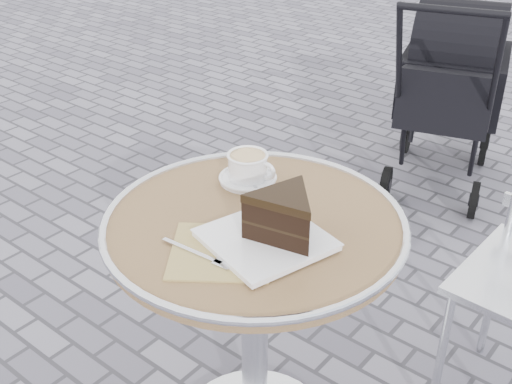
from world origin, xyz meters
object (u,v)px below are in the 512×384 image
Objects in this scene: cake_plate_set at (278,221)px; baby_stroller at (449,94)px; cafe_table at (255,277)px; cappuccino_set at (248,169)px.

cake_plate_set is 0.38× the size of baby_stroller.
cappuccino_set is (-0.13, 0.14, 0.20)m from cafe_table.
cake_plate_set is at bearing -47.28° from cappuccino_set.
cappuccino_set is at bearing 158.14° from cake_plate_set.
cappuccino_set is 0.16× the size of baby_stroller.
baby_stroller is at bearing 117.70° from cake_plate_set.
baby_stroller is at bearing 85.62° from cappuccino_set.
cafe_table is 4.43× the size of cappuccino_set.
cappuccino_set is 0.30m from cake_plate_set.
cake_plate_set is (0.24, -0.18, 0.03)m from cappuccino_set.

